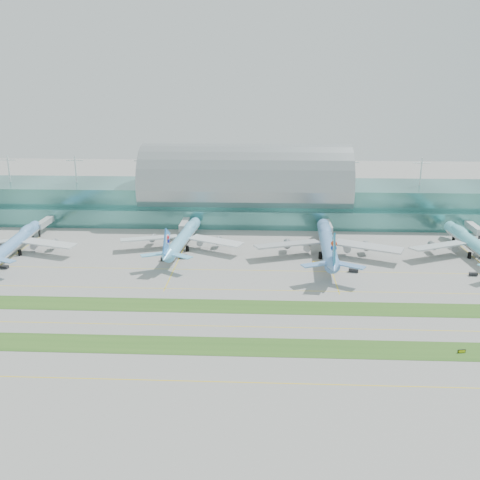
{
  "coord_description": "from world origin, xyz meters",
  "views": [
    {
      "loc": [
        10.4,
        -176.56,
        81.05
      ],
      "look_at": [
        0.0,
        55.0,
        9.0
      ],
      "focal_mm": 40.0,
      "sensor_mm": 36.0,
      "label": 1
    }
  ],
  "objects_px": {
    "airliner_b": "(183,237)",
    "airliner_c": "(327,242)",
    "airliner_a": "(16,241)",
    "airliner_d": "(473,243)",
    "taxiway_sign_east": "(462,351)",
    "terminal": "(246,194)"
  },
  "relations": [
    {
      "from": "airliner_a",
      "to": "airliner_d",
      "type": "height_order",
      "value": "airliner_d"
    },
    {
      "from": "terminal",
      "to": "airliner_b",
      "type": "bearing_deg",
      "value": -115.11
    },
    {
      "from": "airliner_b",
      "to": "terminal",
      "type": "bearing_deg",
      "value": 69.8
    },
    {
      "from": "airliner_b",
      "to": "airliner_c",
      "type": "bearing_deg",
      "value": -1.48
    },
    {
      "from": "terminal",
      "to": "airliner_b",
      "type": "distance_m",
      "value": 66.73
    },
    {
      "from": "terminal",
      "to": "airliner_d",
      "type": "xyz_separation_m",
      "value": [
        108.17,
        -64.18,
        -8.14
      ]
    },
    {
      "from": "airliner_c",
      "to": "taxiway_sign_east",
      "type": "relative_size",
      "value": 30.78
    },
    {
      "from": "terminal",
      "to": "airliner_b",
      "type": "relative_size",
      "value": 4.93
    },
    {
      "from": "airliner_b",
      "to": "airliner_c",
      "type": "xyz_separation_m",
      "value": [
        68.34,
        -7.65,
        0.74
      ]
    },
    {
      "from": "airliner_d",
      "to": "taxiway_sign_east",
      "type": "relative_size",
      "value": 28.45
    },
    {
      "from": "terminal",
      "to": "airliner_a",
      "type": "relative_size",
      "value": 4.97
    },
    {
      "from": "airliner_d",
      "to": "taxiway_sign_east",
      "type": "height_order",
      "value": "airliner_d"
    },
    {
      "from": "airliner_c",
      "to": "taxiway_sign_east",
      "type": "bearing_deg",
      "value": -68.39
    },
    {
      "from": "airliner_b",
      "to": "taxiway_sign_east",
      "type": "bearing_deg",
      "value": -39.54
    },
    {
      "from": "airliner_a",
      "to": "airliner_c",
      "type": "height_order",
      "value": "airliner_c"
    },
    {
      "from": "airliner_d",
      "to": "taxiway_sign_east",
      "type": "xyz_separation_m",
      "value": [
        -36.87,
        -93.27,
        -5.56
      ]
    },
    {
      "from": "airliner_b",
      "to": "airliner_c",
      "type": "height_order",
      "value": "airliner_c"
    },
    {
      "from": "airliner_a",
      "to": "taxiway_sign_east",
      "type": "bearing_deg",
      "value": -30.75
    },
    {
      "from": "airliner_a",
      "to": "airliner_d",
      "type": "xyz_separation_m",
      "value": [
        214.29,
        5.81,
        0.28
      ]
    },
    {
      "from": "terminal",
      "to": "airliner_d",
      "type": "height_order",
      "value": "terminal"
    },
    {
      "from": "airliner_b",
      "to": "airliner_d",
      "type": "bearing_deg",
      "value": 3.13
    },
    {
      "from": "airliner_b",
      "to": "airliner_c",
      "type": "distance_m",
      "value": 68.77
    }
  ]
}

